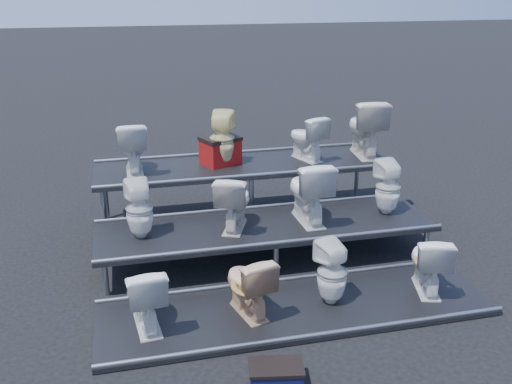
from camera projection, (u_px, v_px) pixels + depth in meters
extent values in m
plane|color=black|center=(266.00, 257.00, 7.32)|extent=(80.00, 80.00, 0.00)
cube|color=black|center=(296.00, 309.00, 6.12)|extent=(4.20, 1.20, 0.06)
cube|color=black|center=(266.00, 241.00, 7.24)|extent=(4.20, 1.20, 0.46)
cube|color=black|center=(244.00, 192.00, 8.35)|extent=(4.20, 1.20, 0.86)
imported|color=silver|center=(145.00, 296.00, 5.64)|extent=(0.46, 0.72, 0.70)
imported|color=tan|center=(248.00, 284.00, 5.88)|extent=(0.53, 0.74, 0.68)
imported|color=silver|center=(332.00, 272.00, 6.07)|extent=(0.40, 0.40, 0.71)
imported|color=silver|center=(428.00, 262.00, 6.32)|extent=(0.56, 0.76, 0.69)
imported|color=silver|center=(139.00, 209.00, 6.69)|extent=(0.36, 0.36, 0.71)
imported|color=beige|center=(234.00, 201.00, 6.94)|extent=(0.62, 0.78, 0.70)
imported|color=silver|center=(308.00, 191.00, 7.13)|extent=(0.47, 0.80, 0.81)
imported|color=silver|center=(388.00, 187.00, 7.39)|extent=(0.34, 0.35, 0.72)
imported|color=silver|center=(132.00, 147.00, 7.74)|extent=(0.40, 0.69, 0.71)
imported|color=#F4E59B|center=(222.00, 139.00, 8.00)|extent=(0.45, 0.46, 0.78)
imported|color=silver|center=(307.00, 138.00, 8.29)|extent=(0.56, 0.73, 0.66)
imported|color=beige|center=(365.00, 127.00, 8.45)|extent=(0.57, 0.89, 0.86)
cube|color=maroon|center=(220.00, 152.00, 8.13)|extent=(0.60, 0.55, 0.35)
cube|color=#0E0F34|center=(276.00, 376.00, 5.00)|extent=(0.50, 0.35, 0.16)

